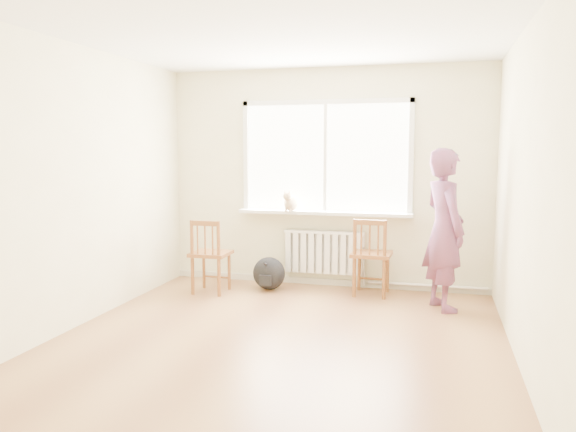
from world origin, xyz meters
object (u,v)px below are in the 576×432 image
Objects in this scene: cat at (291,202)px; backpack at (269,273)px; chair_right at (371,257)px; person at (444,230)px; chair_left at (209,256)px.

cat is 0.91m from backpack.
chair_right is 0.53× the size of person.
cat is 0.98× the size of backpack.
person is at bearing -8.88° from backpack.
person is (0.81, -0.35, 0.40)m from chair_right.
backpack is (-2.04, 0.32, -0.66)m from person.
cat is at bearing -9.09° from chair_right.
chair_left is 0.76m from backpack.
backpack is (0.64, 0.34, -0.25)m from chair_left.
person reaches higher than backpack.
cat is (-1.83, 0.55, 0.20)m from person.
chair_left is 0.97× the size of chair_right.
chair_right reaches higher than chair_left.
person is 2.17m from backpack.
person reaches higher than chair_left.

